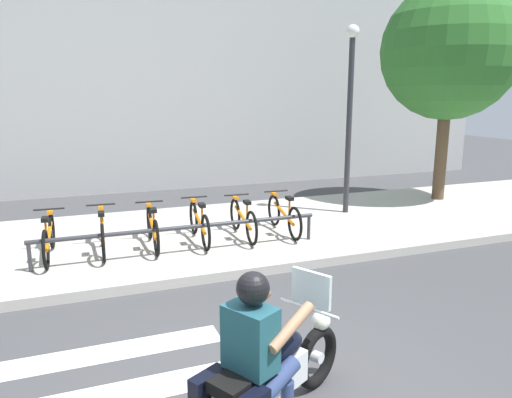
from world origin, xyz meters
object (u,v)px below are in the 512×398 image
at_px(bicycle_4, 243,219).
at_px(tree_near_rack, 450,52).
at_px(bicycle_5, 284,215).
at_px(bicycle_3, 199,223).
at_px(bike_rack, 183,229).
at_px(bicycle_0, 49,238).
at_px(bicycle_2, 153,228).
at_px(motorcycle, 264,381).
at_px(rider, 257,343).
at_px(street_lamp, 350,104).
at_px(bicycle_1, 103,232).

distance_m(bicycle_4, tree_near_rack, 6.71).
bearing_deg(bicycle_5, bicycle_4, 179.99).
xyz_separation_m(bicycle_3, bike_rack, (-0.41, -0.55, 0.08)).
relative_size(bicycle_0, bicycle_4, 1.01).
height_order(bicycle_0, bicycle_2, same).
bearing_deg(bike_rack, motorcycle, -93.47).
bearing_deg(bicycle_0, tree_near_rack, 8.92).
bearing_deg(bicycle_3, bicycle_5, 0.01).
xyz_separation_m(motorcycle, rider, (-0.07, -0.03, 0.36)).
distance_m(motorcycle, street_lamp, 7.50).
distance_m(rider, bicycle_0, 5.13).
relative_size(bicycle_0, street_lamp, 0.40).
height_order(bicycle_0, bicycle_3, bicycle_3).
height_order(motorcycle, bicycle_3, motorcycle).
xyz_separation_m(bicycle_3, bicycle_4, (0.82, 0.00, -0.01)).
height_order(motorcycle, street_lamp, street_lamp).
height_order(motorcycle, bicycle_4, motorcycle).
height_order(motorcycle, bicycle_5, motorcycle).
distance_m(bicycle_1, street_lamp, 5.72).
bearing_deg(bike_rack, rider, -94.39).
distance_m(bicycle_0, bike_rack, 2.13).
distance_m(bicycle_0, bicycle_2, 1.64).
relative_size(bicycle_1, bicycle_2, 1.01).
bearing_deg(bicycle_1, bicycle_2, 0.02).
relative_size(bicycle_3, bicycle_4, 1.02).
distance_m(rider, bike_rack, 4.28).
bearing_deg(street_lamp, rider, -126.71).
bearing_deg(bicycle_3, tree_near_rack, 12.19).
distance_m(bicycle_4, bike_rack, 1.35).
bearing_deg(bicycle_0, bicycle_2, -0.00).
height_order(bicycle_1, street_lamp, street_lamp).
bearing_deg(bicycle_3, rider, -98.71).
distance_m(motorcycle, bicycle_5, 5.31).
xyz_separation_m(bicycle_0, bicycle_3, (2.46, -0.00, 0.01)).
height_order(bicycle_1, bike_rack, bicycle_1).
xyz_separation_m(rider, street_lamp, (4.35, 5.83, 1.71)).
relative_size(motorcycle, rider, 1.40).
xyz_separation_m(motorcycle, bicycle_3, (0.67, 4.78, 0.05)).
bearing_deg(bicycle_5, bicycle_3, -179.99).
distance_m(bicycle_2, street_lamp, 4.98).
relative_size(bicycle_4, bike_rack, 0.35).
xyz_separation_m(motorcycle, tree_near_rack, (7.20, 6.20, 3.27)).
distance_m(bicycle_3, street_lamp, 4.26).
bearing_deg(bicycle_3, bicycle_1, 180.00).
distance_m(bicycle_0, tree_near_rack, 9.66).
height_order(bicycle_1, bicycle_4, bicycle_1).
relative_size(rider, bicycle_2, 0.86).
distance_m(bike_rack, street_lamp, 4.74).
bearing_deg(tree_near_rack, bicycle_2, -169.13).
distance_m(bicycle_5, bike_rack, 2.13).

